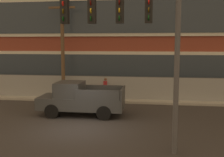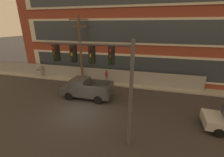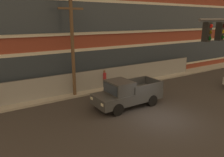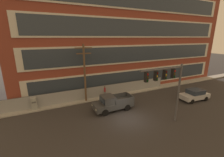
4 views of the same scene
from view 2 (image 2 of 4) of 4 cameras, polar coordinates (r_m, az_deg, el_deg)
name	(u,v)px [view 2 (image 2 of 4)]	position (r m, az deg, el deg)	size (l,w,h in m)	color
ground_plane	(80,113)	(12.90, -12.06, -12.64)	(160.00, 160.00, 0.00)	#333030
sidewalk_building_side	(105,82)	(18.70, -2.50, -1.38)	(80.00, 1.65, 0.16)	#9E9B93
chain_link_fence	(80,73)	(19.68, -11.93, 1.89)	(28.80, 0.06, 1.81)	gray
traffic_signal_mast	(101,69)	(7.94, -4.31, 3.54)	(4.95, 0.43, 6.20)	#4C4C51
pickup_truck_dark_grey	(86,89)	(14.87, -9.89, -3.88)	(4.97, 2.08, 1.94)	#383A3D
utility_pole_near_corner	(80,47)	(18.26, -11.95, 11.58)	(2.24, 0.26, 7.88)	brown
electrical_cabinet	(40,71)	(22.68, -25.79, 2.42)	(0.66, 0.53, 1.64)	#939993
pedestrian_near_cabinet	(107,75)	(18.41, -2.00, 1.25)	(0.32, 0.42, 1.69)	#4C4C51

